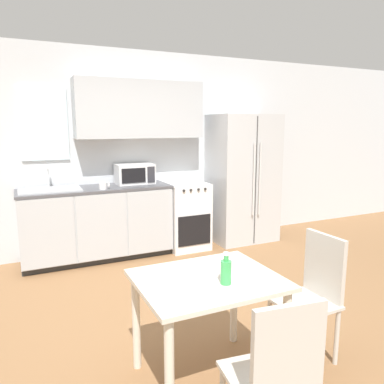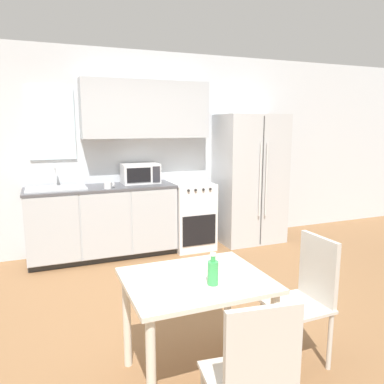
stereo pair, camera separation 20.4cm
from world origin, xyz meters
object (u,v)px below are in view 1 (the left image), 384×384
object	(u,v)px
oven_range	(185,215)
microwave	(135,174)
coffee_mug	(103,186)
dining_chair_near	(277,373)
refrigerator	(242,178)
dining_table	(208,295)
dining_chair_side	(314,288)
drink_bottle	(226,271)

from	to	relation	value
oven_range	microwave	xyz separation A→B (m)	(-0.67, 0.13, 0.61)
microwave	coffee_mug	size ratio (longest dim) A/B	3.93
microwave	dining_chair_near	distance (m)	3.58
dining_chair_near	coffee_mug	bearing A→B (deg)	99.39
refrigerator	dining_chair_near	distance (m)	3.92
oven_range	dining_chair_near	size ratio (longest dim) A/B	1.00
microwave	dining_table	bearing A→B (deg)	-96.82
oven_range	dining_table	size ratio (longest dim) A/B	1.01
refrigerator	microwave	world-z (taller)	refrigerator
coffee_mug	dining_chair_side	size ratio (longest dim) A/B	0.13
refrigerator	dining_table	world-z (taller)	refrigerator
dining_table	dining_chair_near	distance (m)	0.76
refrigerator	dining_chair_near	bearing A→B (deg)	-119.98
dining_table	refrigerator	bearing A→B (deg)	53.57
oven_range	refrigerator	world-z (taller)	refrigerator
oven_range	dining_table	xyz separation A→B (m)	(-1.01, -2.65, 0.14)
coffee_mug	drink_bottle	xyz separation A→B (m)	(0.21, -2.62, -0.17)
refrigerator	dining_table	size ratio (longest dim) A/B	2.03
refrigerator	dining_chair_side	size ratio (longest dim) A/B	2.00
dining_chair_near	drink_bottle	size ratio (longest dim) A/B	4.49
oven_range	dining_chair_near	distance (m)	3.55
oven_range	microwave	distance (m)	0.92
microwave	coffee_mug	distance (m)	0.56
coffee_mug	drink_bottle	world-z (taller)	coffee_mug
dining_chair_near	dining_chair_side	distance (m)	1.08
oven_range	microwave	world-z (taller)	microwave
microwave	dining_table	world-z (taller)	microwave
oven_range	drink_bottle	xyz separation A→B (m)	(-0.95, -2.78, 0.35)
refrigerator	coffee_mug	xyz separation A→B (m)	(-2.08, -0.13, 0.05)
microwave	drink_bottle	bearing A→B (deg)	-95.35
oven_range	drink_bottle	bearing A→B (deg)	-108.83
coffee_mug	drink_bottle	size ratio (longest dim) A/B	0.61
refrigerator	coffee_mug	distance (m)	2.09
refrigerator	drink_bottle	bearing A→B (deg)	-124.28
drink_bottle	coffee_mug	bearing A→B (deg)	94.48
microwave	dining_chair_side	bearing A→B (deg)	-79.99
dining_chair_near	drink_bottle	distance (m)	0.69
oven_range	coffee_mug	bearing A→B (deg)	-172.52
microwave	dining_chair_near	size ratio (longest dim) A/B	0.53
refrigerator	drink_bottle	xyz separation A→B (m)	(-1.88, -2.76, -0.12)
coffee_mug	dining_chair_near	xyz separation A→B (m)	(0.13, -3.25, -0.44)
oven_range	coffee_mug	size ratio (longest dim) A/B	7.39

